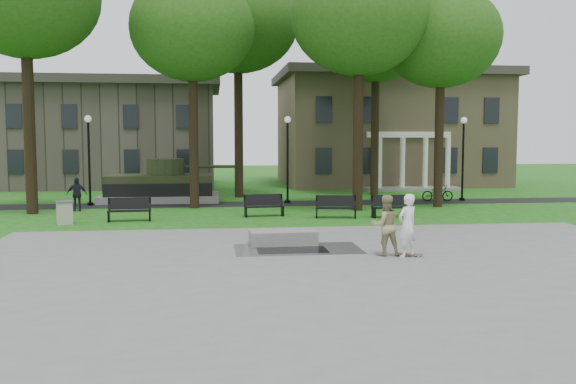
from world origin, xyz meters
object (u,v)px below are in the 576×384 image
at_px(concrete_block, 283,237).
at_px(cyclist, 438,187).
at_px(friend_watching, 385,225).
at_px(trash_bin, 64,212).
at_px(park_bench_0, 130,209).
at_px(skateboarder, 407,225).

xyz_separation_m(concrete_block, cyclist, (10.27, 13.01, 0.57)).
bearing_deg(concrete_block, cyclist, 51.72).
bearing_deg(friend_watching, concrete_block, -42.37).
height_order(friend_watching, trash_bin, friend_watching).
bearing_deg(park_bench_0, cyclist, 19.04).
xyz_separation_m(concrete_block, skateboarder, (3.40, -2.63, 0.71)).
relative_size(cyclist, trash_bin, 2.06).
bearing_deg(skateboarder, cyclist, -142.20).
height_order(concrete_block, trash_bin, trash_bin).
xyz_separation_m(cyclist, park_bench_0, (-16.11, -6.44, -0.29)).
distance_m(concrete_block, skateboarder, 4.36).
distance_m(friend_watching, cyclist, 17.05).
xyz_separation_m(skateboarder, park_bench_0, (-9.24, 9.20, -0.44)).
relative_size(skateboarder, park_bench_0, 1.03).
bearing_deg(friend_watching, skateboarder, 148.91).
bearing_deg(trash_bin, skateboarder, -36.20).
height_order(cyclist, park_bench_0, cyclist).
height_order(friend_watching, park_bench_0, friend_watching).
xyz_separation_m(skateboarder, friend_watching, (-0.58, 0.31, -0.03)).
xyz_separation_m(friend_watching, cyclist, (7.45, 15.33, -0.12)).
height_order(skateboarder, trash_bin, skateboarder).
distance_m(park_bench_0, trash_bin, 2.62).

